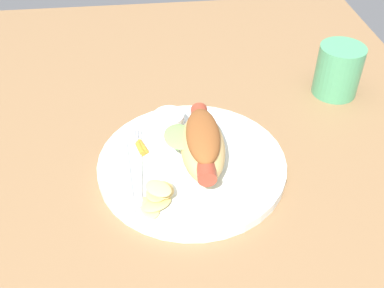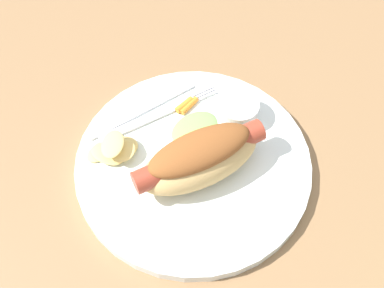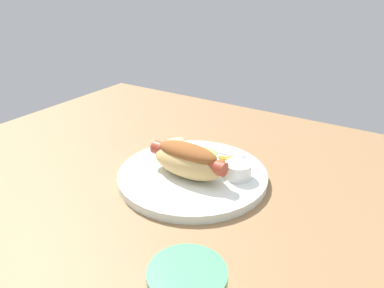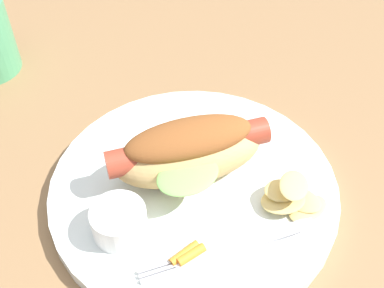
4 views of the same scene
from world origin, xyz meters
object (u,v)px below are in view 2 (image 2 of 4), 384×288
object	(u,v)px
plate	(193,165)
chips_pile	(113,149)
sauce_ramekin	(238,111)
knife	(142,109)
carrot_garnish	(187,105)
hot_dog	(200,158)
fork	(157,115)

from	to	relation	value
plate	chips_pile	xyz separation A→B (cm)	(7.85, -5.68, 1.94)
sauce_ramekin	chips_pile	xyz separation A→B (cm)	(16.04, -2.86, -0.31)
knife	carrot_garnish	world-z (taller)	carrot_garnish
knife	chips_pile	xyz separation A→B (cm)	(5.95, 4.34, 0.96)
hot_dog	sauce_ramekin	world-z (taller)	hot_dog
sauce_ramekin	fork	xyz separation A→B (cm)	(8.86, -5.38, -1.25)
hot_dog	fork	xyz separation A→B (cm)	(0.59, -9.94, -3.15)
knife	chips_pile	size ratio (longest dim) A/B	2.23
fork	sauce_ramekin	bearing A→B (deg)	-30.31
knife	carrot_garnish	bearing A→B (deg)	-29.42
knife	carrot_garnish	size ratio (longest dim) A/B	4.47
hot_dog	knife	distance (cm)	12.31
fork	knife	size ratio (longest dim) A/B	1.08
chips_pile	plate	bearing A→B (deg)	144.10
knife	hot_dog	bearing A→B (deg)	-85.12
hot_dog	carrot_garnish	size ratio (longest dim) A/B	4.68
sauce_ramekin	carrot_garnish	xyz separation A→B (cm)	(4.83, -4.69, -1.03)
knife	carrot_garnish	xyz separation A→B (cm)	(-5.26, 2.51, 0.23)
hot_dog	knife	bearing A→B (deg)	101.95
plate	knife	bearing A→B (deg)	-79.29
hot_dog	carrot_garnish	world-z (taller)	hot_dog
plate	knife	size ratio (longest dim) A/B	1.86
plate	sauce_ramekin	xyz separation A→B (cm)	(-8.20, -2.82, 2.25)
hot_dog	carrot_garnish	xyz separation A→B (cm)	(-3.44, -9.25, -2.94)
hot_dog	fork	distance (cm)	10.44
chips_pile	hot_dog	bearing A→B (deg)	136.34
hot_dog	chips_pile	distance (cm)	10.97
fork	carrot_garnish	distance (cm)	4.09
fork	knife	xyz separation A→B (cm)	(1.23, -1.82, -0.02)
chips_pile	carrot_garnish	xyz separation A→B (cm)	(-11.21, -1.83, -0.72)
hot_dog	fork	bearing A→B (deg)	96.55
sauce_ramekin	knife	bearing A→B (deg)	-35.50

